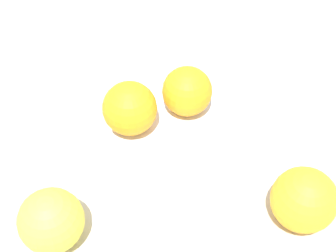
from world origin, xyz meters
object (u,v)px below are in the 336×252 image
object	(u,v)px
orange_in_bowl_0	(187,91)
fruit_bowl	(168,128)
orange_in_bowl_1	(130,108)
folded_napkin	(296,45)
orange_loose_1	(304,200)
orange_loose_0	(51,221)

from	to	relation	value
orange_in_bowl_0	fruit_bowl	bearing A→B (deg)	-70.66
orange_in_bowl_1	folded_napkin	xyz separation A→B (cm)	(-12.48, 30.78, -7.02)
orange_loose_1	folded_napkin	xyz separation A→B (cm)	(-29.14, 14.56, -3.69)
orange_in_bowl_1	orange_loose_0	xyz separation A→B (cm)	(11.02, -11.82, -3.46)
fruit_bowl	orange_in_bowl_1	xyz separation A→B (cm)	(-0.11, -4.97, 5.41)
fruit_bowl	orange_in_bowl_0	world-z (taller)	orange_in_bowl_0
fruit_bowl	folded_napkin	size ratio (longest dim) A/B	1.06
orange_in_bowl_1	folded_napkin	size ratio (longest dim) A/B	0.48
fruit_bowl	orange_in_bowl_0	bearing A→B (deg)	109.34
orange_in_bowl_0	orange_loose_1	distance (cm)	19.72
fruit_bowl	orange_loose_0	bearing A→B (deg)	-56.98
orange_in_bowl_0	orange_loose_0	distance (cm)	23.22
folded_napkin	orange_loose_0	bearing A→B (deg)	-61.12
fruit_bowl	orange_loose_1	xyz separation A→B (cm)	(16.55, 11.26, 2.08)
orange_loose_0	orange_in_bowl_0	bearing A→B (deg)	121.23
orange_in_bowl_1	orange_loose_0	size ratio (longest dim) A/B	0.93
fruit_bowl	orange_in_bowl_0	xyz separation A→B (cm)	(-1.01, 2.87, 5.24)
folded_napkin	orange_in_bowl_1	bearing A→B (deg)	-67.93
orange_loose_0	folded_napkin	bearing A→B (deg)	118.88
orange_in_bowl_1	folded_napkin	distance (cm)	33.95
orange_in_bowl_0	orange_in_bowl_1	xyz separation A→B (cm)	(0.90, -7.84, 0.17)
orange_in_bowl_0	orange_loose_0	size ratio (longest dim) A/B	0.88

